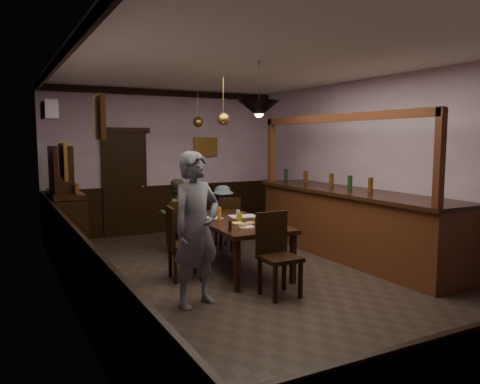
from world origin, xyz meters
TOP-DOWN VIEW (x-y plane):
  - room at (0.00, 0.00)m, footprint 5.01×8.01m
  - dining_table at (-0.05, 0.73)m, footprint 1.12×2.25m
  - chair_far_left at (-0.44, 2.03)m, footprint 0.46×0.46m
  - chair_far_right at (0.46, 1.98)m, footprint 0.46×0.46m
  - chair_near at (-0.12, -0.58)m, footprint 0.46×0.46m
  - chair_side at (-0.99, 0.59)m, footprint 0.51×0.51m
  - person_standing at (-1.16, -0.46)m, footprint 0.77×0.62m
  - person_seated_left at (-0.41, 2.30)m, footprint 0.64×0.51m
  - person_seated_right at (0.49, 2.25)m, footprint 0.77×0.51m
  - newspaper_left at (-0.35, 1.07)m, footprint 0.44×0.33m
  - newspaper_right at (0.24, 0.98)m, footprint 0.46×0.36m
  - napkin at (-0.11, 0.51)m, footprint 0.16×0.16m
  - saucer at (0.21, 0.18)m, footprint 0.15×0.15m
  - coffee_cup at (0.22, 0.15)m, footprint 0.08×0.08m
  - pastry_plate at (-0.16, 0.14)m, footprint 0.22×0.22m
  - pastry_ring_a at (-0.20, 0.19)m, footprint 0.13×0.13m
  - pastry_ring_b at (-0.05, 0.23)m, footprint 0.13×0.13m
  - soda_can at (0.01, 0.66)m, footprint 0.07×0.07m
  - beer_glass at (-0.25, 0.84)m, footprint 0.06×0.06m
  - water_glass at (0.02, 0.75)m, footprint 0.06×0.06m
  - pepper_mill at (-0.47, 0.03)m, footprint 0.04×0.04m
  - sideboard at (-2.21, 2.82)m, footprint 0.50×1.41m
  - bar_counter at (1.99, 0.43)m, footprint 0.98×4.22m
  - door_back at (-0.90, 3.95)m, footprint 0.90×0.06m
  - ac_unit at (-2.38, 2.90)m, footprint 0.20×0.85m
  - picture_left_small at (-2.46, -1.60)m, footprint 0.04×0.28m
  - picture_left_large at (-2.46, 0.80)m, footprint 0.04×0.62m
  - picture_back at (0.90, 3.96)m, footprint 0.55×0.04m
  - pendant_iron at (-0.09, -0.07)m, footprint 0.56×0.56m
  - pendant_brass_mid at (0.10, 1.41)m, footprint 0.20×0.20m
  - pendant_brass_far at (0.30, 2.96)m, footprint 0.20×0.20m

SIDE VIEW (x-z plane):
  - chair_far_left at x=-0.44m, z-range 0.04..0.96m
  - chair_far_right at x=0.46m, z-range 0.04..0.98m
  - person_seated_right at x=0.49m, z-range 0.00..1.12m
  - chair_side at x=-0.99m, z-range 0.05..1.09m
  - chair_near at x=-0.12m, z-range 0.05..1.10m
  - bar_counter at x=1.99m, z-range -0.58..1.78m
  - person_seated_left at x=-0.41m, z-range 0.00..1.27m
  - dining_table at x=-0.05m, z-range 0.31..1.06m
  - sideboard at x=-2.21m, z-range -0.18..1.68m
  - napkin at x=-0.11m, z-range 0.75..0.75m
  - newspaper_left at x=-0.35m, z-range 0.75..0.76m
  - newspaper_right at x=0.24m, z-range 0.75..0.76m
  - saucer at x=0.21m, z-range 0.75..0.76m
  - pastry_plate at x=-0.16m, z-range 0.75..0.76m
  - pastry_ring_a at x=-0.20m, z-range 0.77..0.81m
  - pastry_ring_b at x=-0.05m, z-range 0.77..0.81m
  - coffee_cup at x=0.22m, z-range 0.76..0.84m
  - soda_can at x=0.01m, z-range 0.75..0.87m
  - pepper_mill at x=-0.47m, z-range 0.75..0.89m
  - water_glass at x=0.02m, z-range 0.75..0.90m
  - beer_glass at x=-0.25m, z-range 0.75..0.95m
  - person_standing at x=-1.16m, z-range 0.00..1.83m
  - door_back at x=-0.90m, z-range 0.00..2.10m
  - room at x=0.00m, z-range -0.01..3.01m
  - picture_left_large at x=-2.46m, z-range 1.46..1.94m
  - picture_back at x=0.90m, z-range 1.59..2.01m
  - picture_left_small at x=-2.46m, z-range 1.97..2.33m
  - pendant_brass_mid at x=0.10m, z-range 1.89..2.70m
  - pendant_brass_far at x=0.30m, z-range 1.89..2.70m
  - pendant_iron at x=-0.09m, z-range 2.00..2.74m
  - ac_unit at x=-2.38m, z-range 2.30..2.60m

